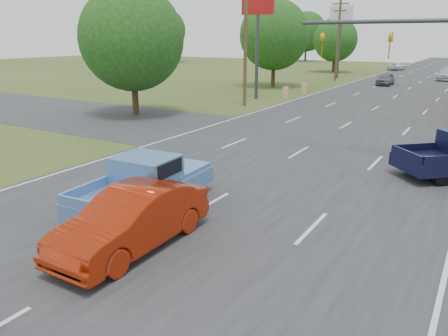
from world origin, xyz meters
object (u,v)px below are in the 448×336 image
Objects in this scene: red_convertible at (133,220)px; blue_pickup at (147,182)px; distant_car_white at (396,66)px; distant_car_grey at (386,79)px.

blue_pickup is at bearing 122.72° from red_convertible.
red_convertible is 1.10× the size of distant_car_white.
distant_car_grey is at bearing 105.11° from distant_car_white.
red_convertible is at bearing -60.06° from blue_pickup.
red_convertible is 45.81m from distant_car_grey.
distant_car_grey is at bearing 93.45° from red_convertible.
red_convertible is 71.75m from distant_car_white.
blue_pickup reaches higher than red_convertible.
distant_car_grey is (-1.46, 43.37, -0.19)m from blue_pickup.
blue_pickup reaches higher than distant_car_white.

